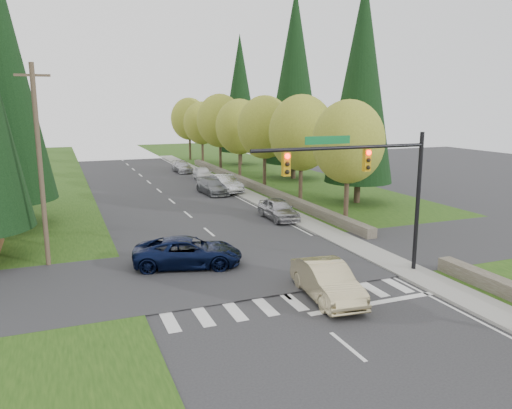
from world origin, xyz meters
TOP-DOWN VIEW (x-y plane):
  - ground at (0.00, 0.00)m, footprint 120.00×120.00m
  - grass_east at (13.00, 20.00)m, footprint 14.00×110.00m
  - cross_street at (0.00, 8.00)m, footprint 120.00×8.00m
  - sidewalk_east at (6.90, 22.00)m, footprint 1.80×80.00m
  - curb_east at (6.05, 22.00)m, footprint 0.20×80.00m
  - stone_wall_north at (8.60, 30.00)m, footprint 0.70×40.00m
  - traffic_signal at (4.37, 4.50)m, footprint 8.70×0.37m
  - utility_pole at (-9.50, 12.00)m, footprint 1.60×0.24m
  - decid_tree_0 at (9.20, 14.00)m, footprint 4.80×4.80m
  - decid_tree_1 at (9.30, 21.00)m, footprint 5.20×5.20m
  - decid_tree_2 at (9.10, 28.00)m, footprint 5.00×5.00m
  - decid_tree_3 at (9.20, 35.00)m, footprint 5.00×5.00m
  - decid_tree_4 at (9.30, 42.00)m, footprint 5.40×5.40m
  - decid_tree_5 at (9.10, 49.00)m, footprint 4.80×4.80m
  - decid_tree_6 at (9.20, 56.00)m, footprint 5.20×5.20m
  - conifer_e_a at (14.00, 20.00)m, footprint 5.44×5.44m
  - conifer_e_b at (15.00, 34.00)m, footprint 6.12×6.12m
  - conifer_e_c at (14.00, 48.00)m, footprint 5.10×5.10m
  - sedan_champagne at (1.46, 3.00)m, footprint 2.13×4.88m
  - suv_navy at (-2.93, 9.28)m, footprint 5.89×3.86m
  - parked_car_a at (5.60, 17.10)m, footprint 1.78×4.40m
  - parked_car_b at (4.20, 28.50)m, footprint 2.28×4.80m
  - parked_car_c at (5.55, 29.00)m, footprint 2.21×5.05m
  - parked_car_d at (5.60, 36.71)m, footprint 2.18×4.43m
  - parked_car_e at (5.06, 43.61)m, footprint 1.91×4.40m

SIDE VIEW (x-z plane):
  - ground at x=0.00m, z-range 0.00..0.00m
  - cross_street at x=0.00m, z-range -0.05..0.05m
  - grass_east at x=13.00m, z-range 0.00..0.06m
  - sidewalk_east at x=6.90m, z-range 0.00..0.13m
  - curb_east at x=6.05m, z-range 0.00..0.13m
  - stone_wall_north at x=8.60m, z-range 0.00..0.70m
  - parked_car_e at x=5.06m, z-range 0.00..1.26m
  - parked_car_b at x=4.20m, z-range 0.00..1.35m
  - parked_car_d at x=5.60m, z-range 0.00..1.45m
  - parked_car_a at x=5.60m, z-range 0.00..1.50m
  - suv_navy at x=-2.93m, z-range 0.00..1.51m
  - sedan_champagne at x=1.46m, z-range 0.00..1.56m
  - parked_car_c at x=5.55m, z-range 0.00..1.61m
  - traffic_signal at x=4.37m, z-range 1.58..8.38m
  - utility_pole at x=-9.50m, z-range 0.14..10.14m
  - decid_tree_5 at x=9.10m, z-range 1.38..9.68m
  - decid_tree_0 at x=9.20m, z-range 1.41..9.78m
  - decid_tree_3 at x=9.20m, z-range 1.39..9.94m
  - decid_tree_1 at x=9.30m, z-range 1.40..10.20m
  - decid_tree_6 at x=9.20m, z-range 1.43..10.30m
  - decid_tree_2 at x=9.10m, z-range 1.52..10.34m
  - decid_tree_4 at x=9.30m, z-range 1.47..10.65m
  - conifer_e_c at x=14.00m, z-range 0.89..17.69m
  - conifer_e_a at x=14.00m, z-range 0.89..18.69m
  - conifer_e_b at x=15.00m, z-range 0.89..20.69m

